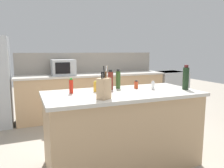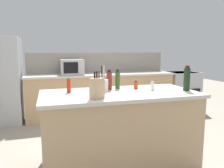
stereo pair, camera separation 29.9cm
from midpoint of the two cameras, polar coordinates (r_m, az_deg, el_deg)
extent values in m
plane|color=gray|center=(3.00, 5.03, -20.10)|extent=(14.00, 14.00, 0.00)
cube|color=tan|center=(4.92, -0.90, -2.99)|extent=(3.22, 0.62, 0.90)
cube|color=beige|center=(4.84, -0.91, 2.47)|extent=(3.26, 0.66, 0.04)
cube|color=gray|center=(5.13, -1.85, 5.61)|extent=(3.22, 0.03, 0.46)
cube|color=tan|center=(2.81, 5.15, -12.02)|extent=(1.85, 0.84, 0.90)
cube|color=beige|center=(2.68, 5.29, -2.58)|extent=(1.91, 0.90, 0.04)
cube|color=#ADB2B7|center=(5.79, 19.06, -1.59)|extent=(0.76, 0.64, 0.92)
cube|color=black|center=(5.55, 20.92, -3.32)|extent=(0.61, 0.01, 0.41)
cube|color=black|center=(5.73, 19.28, 2.84)|extent=(0.68, 0.58, 0.02)
cube|color=#ADB2B7|center=(4.70, -8.61, 4.40)|extent=(0.47, 0.38, 0.32)
cube|color=black|center=(4.50, -8.82, 4.21)|extent=(0.29, 0.01, 0.23)
cube|color=tan|center=(2.28, -0.19, -1.21)|extent=(0.16, 0.15, 0.22)
cylinder|color=black|center=(2.23, -0.74, 2.35)|extent=(0.02, 0.02, 0.07)
cylinder|color=black|center=(2.26, -0.19, 2.41)|extent=(0.02, 0.02, 0.07)
cylinder|color=brown|center=(2.28, 0.35, 2.48)|extent=(0.02, 0.02, 0.07)
cylinder|color=beige|center=(2.70, 0.90, -0.43)|extent=(0.12, 0.12, 0.15)
cylinder|color=olive|center=(2.69, 1.15, 2.88)|extent=(0.01, 0.05, 0.18)
cylinder|color=black|center=(2.68, 0.52, 2.84)|extent=(0.01, 0.05, 0.18)
cylinder|color=#B2B2B7|center=(2.66, 1.05, 2.81)|extent=(0.01, 0.03, 0.18)
cylinder|color=red|center=(2.66, -8.10, -0.53)|extent=(0.05, 0.05, 0.16)
cylinder|color=green|center=(2.64, -8.14, 1.42)|extent=(0.03, 0.03, 0.02)
cylinder|color=black|center=(2.95, 21.74, 1.09)|extent=(0.08, 0.08, 0.29)
cylinder|color=#4C1919|center=(2.94, 21.92, 4.19)|extent=(0.05, 0.05, 0.03)
cylinder|color=silver|center=(2.87, 13.47, -0.65)|extent=(0.05, 0.05, 0.10)
cylinder|color=#B2B2B7|center=(2.86, 13.51, 0.47)|extent=(0.03, 0.03, 0.02)
cylinder|color=#2D4C1E|center=(2.91, 4.41, 1.03)|extent=(0.06, 0.06, 0.23)
cylinder|color=black|center=(2.90, 4.44, 3.56)|extent=(0.04, 0.04, 0.03)
cylinder|color=gold|center=(2.71, -1.51, -0.71)|extent=(0.08, 0.08, 0.12)
cylinder|color=gold|center=(2.70, -1.51, 0.70)|extent=(0.05, 0.05, 0.02)
cylinder|color=maroon|center=(2.82, 2.31, 0.81)|extent=(0.07, 0.07, 0.23)
cylinder|color=black|center=(2.81, 2.32, 3.44)|extent=(0.04, 0.04, 0.03)
cylinder|color=#B73D1E|center=(2.93, 9.16, -0.36)|extent=(0.05, 0.05, 0.09)
cylinder|color=black|center=(2.93, 9.19, 0.69)|extent=(0.04, 0.04, 0.02)
camera|label=1|loc=(0.15, -87.14, 0.43)|focal=35.00mm
camera|label=2|loc=(0.15, 92.86, -0.43)|focal=35.00mm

